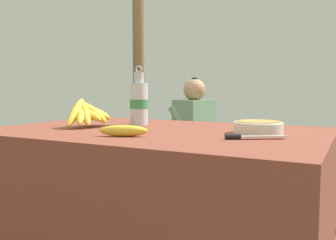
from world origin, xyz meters
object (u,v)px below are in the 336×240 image
(serving_bowl, at_px, (258,127))
(wooden_bench, at_px, (234,170))
(water_bottle, at_px, (139,102))
(knife, at_px, (247,136))
(seated_vendor, at_px, (190,133))
(banana_bunch_green, at_px, (297,159))
(support_post_near, at_px, (139,74))
(loose_banana_front, at_px, (124,131))
(banana_bunch_ripe, at_px, (88,113))

(serving_bowl, height_order, wooden_bench, serving_bowl)
(water_bottle, distance_m, knife, 0.70)
(knife, bearing_deg, water_bottle, 122.58)
(wooden_bench, height_order, seated_vendor, seated_vendor)
(wooden_bench, bearing_deg, water_bottle, -97.67)
(serving_bowl, relative_size, knife, 1.00)
(serving_bowl, distance_m, banana_bunch_green, 1.27)
(seated_vendor, bearing_deg, support_post_near, -15.62)
(water_bottle, xyz_separation_m, knife, (0.64, -0.28, -0.10))
(loose_banana_front, relative_size, knife, 0.95)
(wooden_bench, height_order, support_post_near, support_post_near)
(knife, distance_m, banana_bunch_green, 1.45)
(banana_bunch_ripe, bearing_deg, serving_bowl, 9.22)
(water_bottle, height_order, seated_vendor, water_bottle)
(water_bottle, relative_size, knife, 1.50)
(banana_bunch_green, bearing_deg, knife, -89.01)
(support_post_near, bearing_deg, wooden_bench, -15.59)
(serving_bowl, xyz_separation_m, banana_bunch_green, (-0.02, 1.22, -0.34))
(banana_bunch_ripe, relative_size, serving_bowl, 1.48)
(banana_bunch_green, bearing_deg, wooden_bench, -179.88)
(loose_banana_front, height_order, knife, loose_banana_front)
(wooden_bench, bearing_deg, support_post_near, 164.41)
(knife, bearing_deg, support_post_near, 98.74)
(wooden_bench, xyz_separation_m, support_post_near, (-1.07, 0.30, 0.77))
(support_post_near, bearing_deg, knife, -47.68)
(water_bottle, height_order, wooden_bench, water_bottle)
(banana_bunch_green, xyz_separation_m, support_post_near, (-1.53, 0.30, 0.65))
(water_bottle, relative_size, support_post_near, 0.14)
(wooden_bench, bearing_deg, seated_vendor, -176.24)
(knife, height_order, seated_vendor, seated_vendor)
(knife, bearing_deg, wooden_bench, 75.37)
(water_bottle, bearing_deg, serving_bowl, -8.25)
(banana_bunch_ripe, relative_size, seated_vendor, 0.28)
(banana_bunch_ripe, xyz_separation_m, support_post_near, (-0.77, 1.64, 0.27))
(seated_vendor, bearing_deg, serving_bowl, 134.75)
(serving_bowl, relative_size, seated_vendor, 0.19)
(serving_bowl, height_order, seated_vendor, seated_vendor)
(serving_bowl, height_order, knife, serving_bowl)
(banana_bunch_ripe, relative_size, support_post_near, 0.13)
(seated_vendor, xyz_separation_m, banana_bunch_green, (0.83, 0.03, -0.14))
(knife, xyz_separation_m, support_post_near, (-1.55, 1.71, 0.33))
(seated_vendor, distance_m, banana_bunch_green, 0.85)
(banana_bunch_ripe, distance_m, water_bottle, 0.27)
(banana_bunch_ripe, bearing_deg, loose_banana_front, -30.52)
(loose_banana_front, bearing_deg, support_post_near, 121.25)
(serving_bowl, relative_size, banana_bunch_green, 0.72)
(knife, bearing_deg, banana_bunch_green, 57.42)
(loose_banana_front, xyz_separation_m, wooden_bench, (-0.05, 1.55, -0.46))
(serving_bowl, relative_size, support_post_near, 0.09)
(wooden_bench, bearing_deg, loose_banana_front, -88.10)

